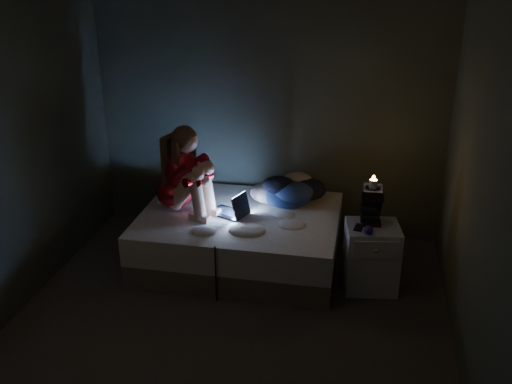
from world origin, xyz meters
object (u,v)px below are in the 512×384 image
(phone, at_px, (358,226))
(nightstand, at_px, (371,257))
(laptop, at_px, (228,202))
(candle, at_px, (374,180))
(bed, at_px, (240,238))
(woman, at_px, (174,168))

(phone, bearing_deg, nightstand, 34.88)
(laptop, height_order, candle, candle)
(laptop, bearing_deg, phone, 10.53)
(bed, height_order, candle, candle)
(woman, bearing_deg, phone, 10.06)
(candle, height_order, phone, candle)
(woman, xyz_separation_m, nightstand, (1.88, -0.20, -0.64))
(candle, bearing_deg, phone, -130.82)
(nightstand, relative_size, candle, 7.68)
(laptop, height_order, nightstand, laptop)
(bed, distance_m, phone, 1.21)
(nightstand, bearing_deg, bed, 160.87)
(woman, relative_size, candle, 10.88)
(nightstand, distance_m, candle, 0.72)
(candle, bearing_deg, bed, 172.99)
(woman, height_order, phone, woman)
(bed, relative_size, woman, 2.16)
(nightstand, bearing_deg, phone, -172.13)
(laptop, bearing_deg, nightstand, 13.30)
(bed, bearing_deg, phone, -13.46)
(phone, bearing_deg, bed, -175.31)
(bed, height_order, nightstand, nightstand)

